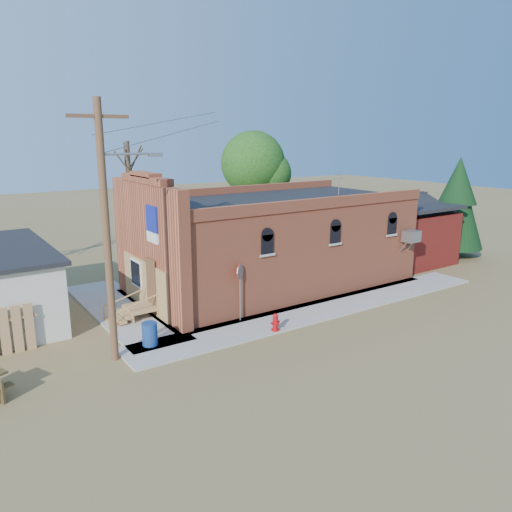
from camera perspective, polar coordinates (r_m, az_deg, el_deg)
ground at (r=21.70m, az=6.45°, el=-7.55°), size 120.00×120.00×0.00m
sidewalk_south at (r=23.25m, az=7.84°, el=-6.02°), size 19.00×2.20×0.08m
sidewalk_west at (r=23.70m, az=-15.16°, el=-5.99°), size 2.60×10.00×0.08m
brick_bar at (r=26.16m, az=1.52°, el=1.56°), size 16.40×7.97×6.30m
red_shed at (r=32.81m, az=15.67°, el=3.40°), size 5.40×6.40×4.30m
utility_pole at (r=17.52m, az=-16.59°, el=3.09°), size 3.12×0.26×9.00m
tree_bare_near at (r=30.14m, az=-14.35°, el=9.71°), size 2.80×2.80×7.65m
tree_leafy at (r=34.69m, az=-0.33°, el=10.53°), size 4.40×4.40×8.15m
evergreen_tree at (r=34.89m, az=22.00°, el=5.90°), size 3.60×3.60×6.50m
fire_hydrant at (r=20.38m, az=2.23°, el=-7.56°), size 0.41×0.37×0.74m
stop_sign at (r=21.01m, az=-1.84°, el=-2.42°), size 0.57×0.46×2.50m
trash_barrel at (r=19.42m, az=-12.04°, el=-8.71°), size 0.75×0.75×0.89m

